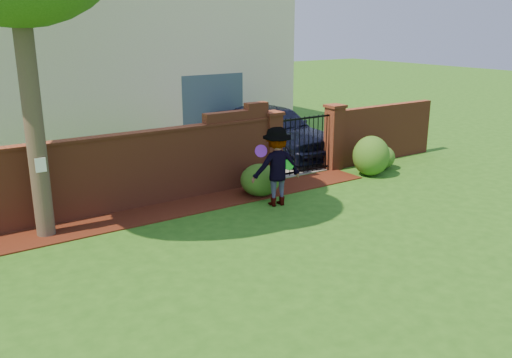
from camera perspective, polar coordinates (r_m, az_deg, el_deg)
ground at (r=10.21m, az=3.82°, el=-7.64°), size 80.00×80.00×0.01m
mulch_bed at (r=12.42m, az=-9.21°, el=-3.30°), size 11.10×1.08×0.03m
brick_wall at (r=12.37m, az=-15.15°, el=0.68°), size 8.70×0.31×2.16m
brick_wall_return at (r=17.11m, az=13.21°, el=4.77°), size 4.00×0.25×1.70m
pillar_left at (r=14.34m, az=1.67°, el=3.46°), size 0.50×0.50×1.88m
pillar_right at (r=15.70m, az=8.23°, el=4.43°), size 0.50×0.50×1.88m
iron_gate at (r=15.01m, az=5.09°, el=3.59°), size 1.78×0.03×1.60m
driveway at (r=18.39m, az=-2.86°, el=3.28°), size 3.20×8.00×0.01m
house at (r=20.51m, az=-15.15°, el=13.00°), size 12.40×6.40×6.30m
car at (r=17.09m, az=2.45°, el=5.07°), size 2.28×4.92×1.63m
paper_notice at (r=11.08m, az=-21.75°, el=1.37°), size 0.20×0.01×0.28m
shrub_left at (r=13.24m, az=0.44°, el=-0.11°), size 0.97×0.97×0.79m
shrub_middle at (r=15.30m, az=12.03°, el=2.40°), size 1.01×1.01×1.12m
shrub_right at (r=16.15m, az=13.09°, el=2.26°), size 0.77×0.77×0.68m
man at (r=12.42m, az=2.23°, el=1.28°), size 1.31×0.92×1.84m
frisbee_purple at (r=12.22m, az=0.53°, el=2.98°), size 0.29×0.18×0.28m
frisbee_green at (r=12.42m, az=3.49°, el=1.55°), size 0.27×0.09×0.27m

